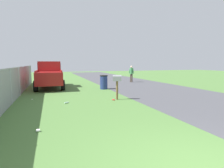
% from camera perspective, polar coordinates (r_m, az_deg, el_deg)
% --- Properties ---
extents(road_asphalt, '(60.00, 6.57, 0.01)m').
position_cam_1_polar(road_asphalt, '(11.05, 23.36, -3.94)').
color(road_asphalt, '#47474C').
rests_on(road_asphalt, ground).
extents(mailbox, '(0.34, 0.50, 1.33)m').
position_cam_1_polar(mailbox, '(9.36, 1.66, 1.26)').
color(mailbox, brown).
rests_on(mailbox, ground).
extents(pickup_truck, '(5.04, 2.16, 2.09)m').
position_cam_1_polar(pickup_truck, '(14.92, -19.53, 3.10)').
color(pickup_truck, maroon).
rests_on(pickup_truck, ground).
extents(trash_bin, '(0.58, 0.58, 1.06)m').
position_cam_1_polar(trash_bin, '(13.30, -2.68, 0.63)').
color(trash_bin, navy).
rests_on(trash_bin, ground).
extents(pedestrian, '(0.40, 0.42, 1.69)m').
position_cam_1_polar(pedestrian, '(18.33, 6.28, 3.66)').
color(pedestrian, '#4C4238').
rests_on(pedestrian, ground).
extents(fence_section, '(17.06, 0.07, 1.73)m').
position_cam_1_polar(fence_section, '(10.79, -28.83, 0.52)').
color(fence_section, '#9EA3A8').
rests_on(fence_section, ground).
extents(litter_cup_midfield_a, '(0.08, 0.10, 0.08)m').
position_cam_1_polar(litter_cup_midfield_a, '(5.60, -22.79, -13.69)').
color(litter_cup_midfield_a, white).
rests_on(litter_cup_midfield_a, ground).
extents(litter_can_far_scatter, '(0.14, 0.13, 0.07)m').
position_cam_1_polar(litter_can_far_scatter, '(9.31, 0.49, -5.11)').
color(litter_can_far_scatter, red).
rests_on(litter_can_far_scatter, ground).
extents(litter_wrapper_near_hydrant, '(0.13, 0.10, 0.01)m').
position_cam_1_polar(litter_wrapper_near_hydrant, '(10.52, -24.43, -4.50)').
color(litter_wrapper_near_hydrant, silver).
rests_on(litter_wrapper_near_hydrant, ground).
extents(litter_bottle_by_mailbox, '(0.17, 0.22, 0.07)m').
position_cam_1_polar(litter_bottle_by_mailbox, '(8.90, -14.53, -5.87)').
color(litter_bottle_by_mailbox, '#B2D8BF').
rests_on(litter_bottle_by_mailbox, ground).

